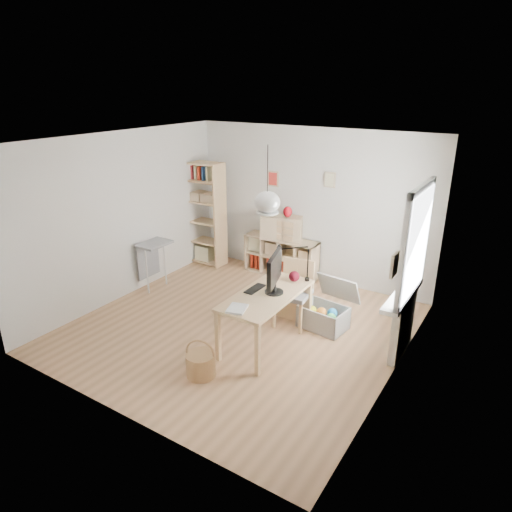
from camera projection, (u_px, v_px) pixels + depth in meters
The scene contains 20 objects.
ground at pixel (239, 327), 6.74m from camera, with size 4.50×4.50×0.00m, color tan.
room_shell at pixel (267, 202), 5.63m from camera, with size 4.50×4.50×4.50m.
window_unit at pixel (416, 244), 5.55m from camera, with size 0.07×1.16×1.46m.
radiator at pixel (403, 326), 5.98m from camera, with size 0.10×0.80×0.80m, color silver.
windowsill at pixel (403, 295), 5.85m from camera, with size 0.22×1.20×0.06m, color white.
desk at pixel (266, 300), 6.11m from camera, with size 0.70×1.50×0.75m.
cube_shelf at pixel (281, 259), 8.51m from camera, with size 1.40×0.38×0.72m.
tall_bookshelf at pixel (204, 209), 8.79m from camera, with size 0.80×0.38×2.00m.
side_table at pixel (152, 252), 7.80m from camera, with size 0.40×0.55×0.85m.
chair at pixel (295, 289), 6.68m from camera, with size 0.53×0.53×0.98m.
wicker_basket at pixel (201, 364), 5.58m from camera, with size 0.36×0.36×0.50m.
storage_chest at pixel (326, 312), 6.70m from camera, with size 0.75×0.82×0.70m.
monitor at pixel (274, 271), 6.00m from camera, with size 0.25×0.62×0.55m.
keyboard at pixel (255, 289), 6.20m from camera, with size 0.13×0.36×0.02m, color black.
task_lamp at pixel (291, 256), 6.42m from camera, with size 0.47×0.17×0.50m.
yarn_ball at pixel (294, 276), 6.43m from camera, with size 0.15×0.15×0.15m, color #480919.
paper_tray at pixel (237, 309), 5.65m from camera, with size 0.22×0.27×0.03m, color white.
drawer_chest at pixel (282, 227), 8.24m from camera, with size 0.74×0.34×0.42m, color tan.
red_vase at pixel (288, 212), 8.08m from camera, with size 0.16×0.16×0.19m, color #9E0D16.
potted_plant at pixel (407, 277), 5.96m from camera, with size 0.26×0.23×0.29m, color #245F23.
Camera 1 is at (3.37, -4.87, 3.40)m, focal length 32.00 mm.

